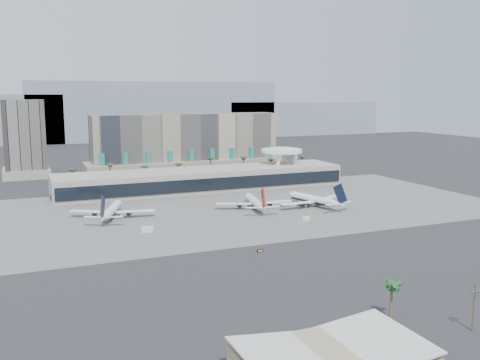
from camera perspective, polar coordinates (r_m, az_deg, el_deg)
name	(u,v)px	position (r m, az deg, el deg)	size (l,w,h in m)	color
ground	(290,234)	(217.74, 5.38, -5.73)	(900.00, 900.00, 0.00)	#232326
apron_pad	(238,207)	(266.13, -0.19, -2.93)	(260.00, 130.00, 0.06)	#5B5B59
mountain_ridge	(129,115)	(668.17, -11.76, 6.78)	(680.00, 60.00, 70.00)	gray
hotel	(186,150)	(378.14, -5.73, 3.22)	(140.00, 30.00, 42.00)	tan
office_tower	(25,143)	(386.84, -21.97, 3.64)	(30.00, 30.00, 52.00)	black
terminal	(203,178)	(315.46, -4.00, 0.17)	(170.00, 32.50, 14.50)	#AFA699
saucer_structure	(281,153)	(340.77, 4.44, 2.86)	(26.00, 26.00, 21.89)	white
palm_row	(195,164)	(350.11, -4.77, 1.71)	(157.80, 2.80, 13.10)	brown
utility_pole	(475,302)	(140.96, 23.74, -11.87)	(3.20, 0.85, 12.00)	#4C3826
airliner_left	(112,210)	(249.97, -13.54, -3.17)	(37.14, 38.34, 13.91)	white
airliner_centre	(255,202)	(261.99, 1.60, -2.36)	(37.99, 39.45, 13.74)	white
airliner_right	(314,200)	(269.93, 7.90, -2.08)	(38.55, 39.99, 14.11)	white
service_vehicle_a	(148,230)	(221.92, -9.83, -5.23)	(4.79, 2.34, 2.34)	silver
service_vehicle_b	(306,219)	(240.38, 7.10, -4.12)	(3.23, 1.85, 1.66)	white
taxiway_sign	(260,251)	(192.43, 2.15, -7.55)	(2.31, 0.49, 1.04)	black
near_palm_a	(392,291)	(141.05, 15.87, -11.35)	(6.00, 6.00, 10.09)	brown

